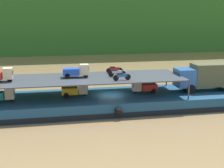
# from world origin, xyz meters

# --- Properties ---
(ground_plane) EXTENTS (400.00, 400.00, 0.00)m
(ground_plane) POSITION_xyz_m (0.00, 0.00, 0.00)
(ground_plane) COLOR olive
(cargo_barge) EXTENTS (32.06, 8.08, 1.50)m
(cargo_barge) POSITION_xyz_m (0.00, -0.03, 0.75)
(cargo_barge) COLOR navy
(cargo_barge) RESTS_ON ground
(covered_lorry) EXTENTS (7.89, 2.40, 3.10)m
(covered_lorry) POSITION_xyz_m (11.05, -0.13, 3.19)
(covered_lorry) COLOR #285BA3
(covered_lorry) RESTS_ON cargo_barge
(cargo_rack) EXTENTS (22.86, 6.66, 2.00)m
(cargo_rack) POSITION_xyz_m (-3.80, 0.00, 3.44)
(cargo_rack) COLOR #383D47
(cargo_rack) RESTS_ON cargo_barge
(mini_truck_lower_stern) EXTENTS (2.76, 1.23, 1.38)m
(mini_truck_lower_stern) POSITION_xyz_m (-11.28, -0.51, 2.19)
(mini_truck_lower_stern) COLOR teal
(mini_truck_lower_stern) RESTS_ON cargo_barge
(mini_truck_lower_aft) EXTENTS (2.77, 1.25, 1.38)m
(mini_truck_lower_aft) POSITION_xyz_m (-3.83, 0.17, 2.19)
(mini_truck_lower_aft) COLOR gold
(mini_truck_lower_aft) RESTS_ON cargo_barge
(mini_truck_lower_mid) EXTENTS (2.77, 1.25, 1.38)m
(mini_truck_lower_mid) POSITION_xyz_m (3.81, 0.27, 2.19)
(mini_truck_lower_mid) COLOR red
(mini_truck_lower_mid) RESTS_ON cargo_barge
(mini_truck_upper_mid) EXTENTS (2.77, 1.26, 1.38)m
(mini_truck_upper_mid) POSITION_xyz_m (-3.63, 0.42, 4.19)
(mini_truck_upper_mid) COLOR #1E47B7
(mini_truck_upper_mid) RESTS_ON cargo_rack
(motorcycle_upper_port) EXTENTS (1.89, 0.55, 0.87)m
(motorcycle_upper_port) POSITION_xyz_m (0.76, -2.00, 3.93)
(motorcycle_upper_port) COLOR black
(motorcycle_upper_port) RESTS_ON cargo_rack
(motorcycle_upper_centre) EXTENTS (1.90, 0.55, 0.87)m
(motorcycle_upper_centre) POSITION_xyz_m (0.67, 0.00, 3.93)
(motorcycle_upper_centre) COLOR black
(motorcycle_upper_centre) RESTS_ON cargo_rack
(motorcycle_upper_stbd) EXTENTS (1.90, 0.55, 0.87)m
(motorcycle_upper_stbd) POSITION_xyz_m (0.80, 2.00, 3.93)
(motorcycle_upper_stbd) COLOR black
(motorcycle_upper_stbd) RESTS_ON cargo_rack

